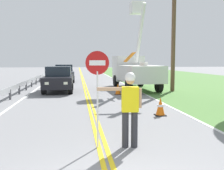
{
  "coord_description": "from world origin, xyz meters",
  "views": [
    {
      "loc": [
        -0.59,
        -3.56,
        2.11
      ],
      "look_at": [
        0.68,
        6.13,
        1.2
      ],
      "focal_mm": 42.53,
      "sensor_mm": 36.0,
      "label": 1
    }
  ],
  "objects_px": {
    "utility_bucket_truck": "(134,69)",
    "utility_pole_near": "(174,26)",
    "traffic_cone_lead": "(160,107)",
    "oncoming_sedan_nearest": "(59,79)",
    "oncoming_sedan_second": "(64,73)",
    "traffic_cone_mid": "(129,97)",
    "stop_sign_paddle": "(97,77)",
    "traffic_cone_tail": "(118,89)",
    "flagger_worker": "(130,105)"
  },
  "relations": [
    {
      "from": "utility_bucket_truck",
      "to": "utility_pole_near",
      "type": "xyz_separation_m",
      "value": [
        2.27,
        -1.97,
        2.99
      ]
    },
    {
      "from": "traffic_cone_lead",
      "to": "oncoming_sedan_nearest",
      "type": "bearing_deg",
      "value": 117.64
    },
    {
      "from": "utility_bucket_truck",
      "to": "utility_pole_near",
      "type": "bearing_deg",
      "value": -40.95
    },
    {
      "from": "oncoming_sedan_second",
      "to": "traffic_cone_mid",
      "type": "distance_m",
      "value": 14.27
    },
    {
      "from": "stop_sign_paddle",
      "to": "traffic_cone_tail",
      "type": "bearing_deg",
      "value": 78.45
    },
    {
      "from": "oncoming_sedan_second",
      "to": "utility_pole_near",
      "type": "distance_m",
      "value": 12.45
    },
    {
      "from": "utility_bucket_truck",
      "to": "traffic_cone_tail",
      "type": "relative_size",
      "value": 9.87
    },
    {
      "from": "utility_pole_near",
      "to": "oncoming_sedan_nearest",
      "type": "bearing_deg",
      "value": 174.83
    },
    {
      "from": "oncoming_sedan_second",
      "to": "utility_pole_near",
      "type": "bearing_deg",
      "value": -49.35
    },
    {
      "from": "utility_bucket_truck",
      "to": "traffic_cone_lead",
      "type": "height_order",
      "value": "utility_bucket_truck"
    },
    {
      "from": "utility_pole_near",
      "to": "traffic_cone_mid",
      "type": "relative_size",
      "value": 12.14
    },
    {
      "from": "stop_sign_paddle",
      "to": "oncoming_sedan_second",
      "type": "relative_size",
      "value": 0.56
    },
    {
      "from": "traffic_cone_mid",
      "to": "flagger_worker",
      "type": "bearing_deg",
      "value": -101.2
    },
    {
      "from": "stop_sign_paddle",
      "to": "traffic_cone_lead",
      "type": "height_order",
      "value": "stop_sign_paddle"
    },
    {
      "from": "oncoming_sedan_nearest",
      "to": "oncoming_sedan_second",
      "type": "xyz_separation_m",
      "value": [
        -0.04,
        8.35,
        0.0
      ]
    },
    {
      "from": "oncoming_sedan_nearest",
      "to": "stop_sign_paddle",
      "type": "bearing_deg",
      "value": -81.7
    },
    {
      "from": "utility_bucket_truck",
      "to": "oncoming_sedan_nearest",
      "type": "relative_size",
      "value": 1.68
    },
    {
      "from": "oncoming_sedan_second",
      "to": "traffic_cone_tail",
      "type": "relative_size",
      "value": 5.98
    },
    {
      "from": "oncoming_sedan_nearest",
      "to": "traffic_cone_lead",
      "type": "bearing_deg",
      "value": -62.36
    },
    {
      "from": "oncoming_sedan_second",
      "to": "utility_pole_near",
      "type": "height_order",
      "value": "utility_pole_near"
    },
    {
      "from": "traffic_cone_lead",
      "to": "traffic_cone_tail",
      "type": "distance_m",
      "value": 6.44
    },
    {
      "from": "utility_bucket_truck",
      "to": "traffic_cone_mid",
      "type": "distance_m",
      "value": 6.96
    },
    {
      "from": "traffic_cone_lead",
      "to": "stop_sign_paddle",
      "type": "bearing_deg",
      "value": -127.8
    },
    {
      "from": "stop_sign_paddle",
      "to": "traffic_cone_tail",
      "type": "distance_m",
      "value": 10.15
    },
    {
      "from": "traffic_cone_lead",
      "to": "traffic_cone_mid",
      "type": "height_order",
      "value": "same"
    },
    {
      "from": "traffic_cone_lead",
      "to": "traffic_cone_mid",
      "type": "bearing_deg",
      "value": 101.55
    },
    {
      "from": "oncoming_sedan_second",
      "to": "traffic_cone_mid",
      "type": "xyz_separation_m",
      "value": [
        3.83,
        -13.74,
        -0.5
      ]
    },
    {
      "from": "flagger_worker",
      "to": "oncoming_sedan_second",
      "type": "xyz_separation_m",
      "value": [
        -2.54,
        20.26,
        -0.21
      ]
    },
    {
      "from": "utility_bucket_truck",
      "to": "traffic_cone_tail",
      "type": "xyz_separation_m",
      "value": [
        -1.71,
        -3.26,
        -1.1
      ]
    },
    {
      "from": "flagger_worker",
      "to": "stop_sign_paddle",
      "type": "relative_size",
      "value": 0.78
    },
    {
      "from": "oncoming_sedan_nearest",
      "to": "traffic_cone_tail",
      "type": "relative_size",
      "value": 5.87
    },
    {
      "from": "utility_bucket_truck",
      "to": "traffic_cone_tail",
      "type": "distance_m",
      "value": 3.84
    },
    {
      "from": "stop_sign_paddle",
      "to": "traffic_cone_lead",
      "type": "distance_m",
      "value": 4.57
    },
    {
      "from": "stop_sign_paddle",
      "to": "oncoming_sedan_second",
      "type": "height_order",
      "value": "stop_sign_paddle"
    },
    {
      "from": "traffic_cone_tail",
      "to": "traffic_cone_lead",
      "type": "bearing_deg",
      "value": -84.14
    },
    {
      "from": "flagger_worker",
      "to": "utility_bucket_truck",
      "type": "bearing_deg",
      "value": 77.33
    },
    {
      "from": "stop_sign_paddle",
      "to": "oncoming_sedan_second",
      "type": "distance_m",
      "value": 20.29
    },
    {
      "from": "stop_sign_paddle",
      "to": "traffic_cone_tail",
      "type": "xyz_separation_m",
      "value": [
        2.01,
        9.86,
        -1.37
      ]
    },
    {
      "from": "traffic_cone_mid",
      "to": "traffic_cone_tail",
      "type": "bearing_deg",
      "value": 90.72
    },
    {
      "from": "utility_pole_near",
      "to": "traffic_cone_tail",
      "type": "bearing_deg",
      "value": -162.02
    },
    {
      "from": "flagger_worker",
      "to": "traffic_cone_lead",
      "type": "height_order",
      "value": "flagger_worker"
    },
    {
      "from": "flagger_worker",
      "to": "traffic_cone_tail",
      "type": "height_order",
      "value": "flagger_worker"
    },
    {
      "from": "oncoming_sedan_second",
      "to": "traffic_cone_tail",
      "type": "xyz_separation_m",
      "value": [
        3.78,
        -10.34,
        -0.5
      ]
    },
    {
      "from": "flagger_worker",
      "to": "utility_pole_near",
      "type": "relative_size",
      "value": 0.21
    },
    {
      "from": "traffic_cone_mid",
      "to": "stop_sign_paddle",
      "type": "bearing_deg",
      "value": -107.69
    },
    {
      "from": "stop_sign_paddle",
      "to": "oncoming_sedan_nearest",
      "type": "distance_m",
      "value": 12.0
    },
    {
      "from": "stop_sign_paddle",
      "to": "utility_pole_near",
      "type": "bearing_deg",
      "value": 61.73
    },
    {
      "from": "flagger_worker",
      "to": "oncoming_sedan_second",
      "type": "bearing_deg",
      "value": 97.13
    },
    {
      "from": "traffic_cone_lead",
      "to": "traffic_cone_mid",
      "type": "xyz_separation_m",
      "value": [
        -0.61,
        3.01,
        0.0
      ]
    },
    {
      "from": "flagger_worker",
      "to": "utility_pole_near",
      "type": "height_order",
      "value": "utility_pole_near"
    }
  ]
}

